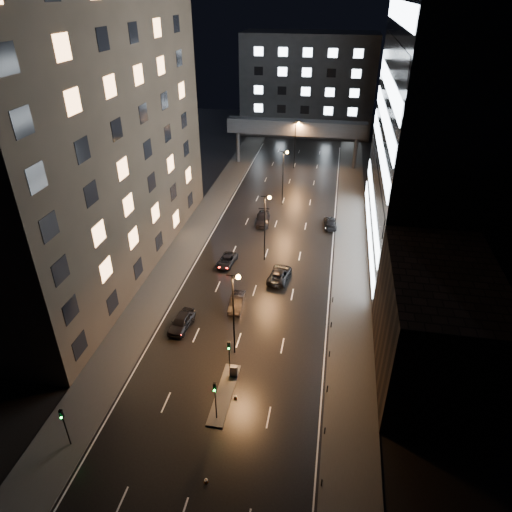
% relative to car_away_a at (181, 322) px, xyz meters
% --- Properties ---
extents(ground, '(160.00, 160.00, 0.00)m').
position_rel_car_away_a_xyz_m(ground, '(7.02, 28.94, -0.83)').
color(ground, black).
rests_on(ground, ground).
extents(sidewalk_left, '(5.00, 110.00, 0.15)m').
position_rel_car_away_a_xyz_m(sidewalk_left, '(-5.48, 23.94, -0.75)').
color(sidewalk_left, '#383533').
rests_on(sidewalk_left, ground).
extents(sidewalk_right, '(5.00, 110.00, 0.15)m').
position_rel_car_away_a_xyz_m(sidewalk_right, '(19.52, 23.94, -0.75)').
color(sidewalk_right, '#383533').
rests_on(sidewalk_right, ground).
extents(building_left, '(15.00, 48.00, 40.00)m').
position_rel_car_away_a_xyz_m(building_left, '(-15.48, 12.94, 19.17)').
color(building_left, '#2D2319').
rests_on(building_left, ground).
extents(building_right_low, '(10.00, 18.00, 12.00)m').
position_rel_car_away_a_xyz_m(building_right_low, '(27.02, -2.06, 5.17)').
color(building_right_low, black).
rests_on(building_right_low, ground).
extents(building_right_glass, '(20.00, 36.00, 45.00)m').
position_rel_car_away_a_xyz_m(building_right_glass, '(32.02, 24.94, 21.67)').
color(building_right_glass, black).
rests_on(building_right_glass, ground).
extents(building_far, '(34.00, 14.00, 25.00)m').
position_rel_car_away_a_xyz_m(building_far, '(7.02, 86.94, 11.67)').
color(building_far, '#333335').
rests_on(building_far, ground).
extents(skybridge, '(30.00, 3.00, 10.00)m').
position_rel_car_away_a_xyz_m(skybridge, '(7.02, 58.94, 7.51)').
color(skybridge, '#333335').
rests_on(skybridge, ground).
extents(median_island, '(1.60, 8.00, 0.15)m').
position_rel_car_away_a_xyz_m(median_island, '(7.32, -9.06, -0.75)').
color(median_island, '#383533').
rests_on(median_island, ground).
extents(traffic_signal_near, '(0.28, 0.34, 4.40)m').
position_rel_car_away_a_xyz_m(traffic_signal_near, '(7.32, -6.57, 2.27)').
color(traffic_signal_near, black).
rests_on(traffic_signal_near, median_island).
extents(traffic_signal_far, '(0.28, 0.34, 4.40)m').
position_rel_car_away_a_xyz_m(traffic_signal_far, '(7.32, -12.07, 2.27)').
color(traffic_signal_far, black).
rests_on(traffic_signal_far, median_island).
extents(traffic_signal_corner, '(0.28, 0.34, 4.40)m').
position_rel_car_away_a_xyz_m(traffic_signal_corner, '(-4.48, -17.07, 2.12)').
color(traffic_signal_corner, black).
rests_on(traffic_signal_corner, ground).
extents(bollard_row, '(0.12, 25.12, 0.90)m').
position_rel_car_away_a_xyz_m(bollard_row, '(17.22, -4.56, -0.38)').
color(bollard_row, black).
rests_on(bollard_row, ground).
extents(streetlight_near, '(1.45, 0.50, 10.15)m').
position_rel_car_away_a_xyz_m(streetlight_near, '(7.19, -3.06, 5.67)').
color(streetlight_near, black).
rests_on(streetlight_near, ground).
extents(streetlight_mid_a, '(1.45, 0.50, 10.15)m').
position_rel_car_away_a_xyz_m(streetlight_mid_a, '(7.19, 16.94, 5.67)').
color(streetlight_mid_a, black).
rests_on(streetlight_mid_a, ground).
extents(streetlight_mid_b, '(1.45, 0.50, 10.15)m').
position_rel_car_away_a_xyz_m(streetlight_mid_b, '(7.19, 36.94, 5.67)').
color(streetlight_mid_b, black).
rests_on(streetlight_mid_b, ground).
extents(streetlight_far, '(1.45, 0.50, 10.15)m').
position_rel_car_away_a_xyz_m(streetlight_far, '(7.19, 56.94, 5.67)').
color(streetlight_far, black).
rests_on(streetlight_far, ground).
extents(car_away_a, '(2.41, 5.01, 1.65)m').
position_rel_car_away_a_xyz_m(car_away_a, '(0.00, 0.00, 0.00)').
color(car_away_a, black).
rests_on(car_away_a, ground).
extents(car_away_b, '(1.76, 4.62, 1.50)m').
position_rel_car_away_a_xyz_m(car_away_b, '(5.52, 4.95, -0.07)').
color(car_away_b, black).
rests_on(car_away_b, ground).
extents(car_away_c, '(2.67, 4.86, 1.29)m').
position_rel_car_away_a_xyz_m(car_away_c, '(1.88, 14.70, -0.18)').
color(car_away_c, black).
rests_on(car_away_c, ground).
extents(car_away_d, '(2.74, 5.67, 1.59)m').
position_rel_car_away_a_xyz_m(car_away_d, '(4.80, 28.84, -0.03)').
color(car_away_d, black).
rests_on(car_away_d, ground).
extents(car_toward_a, '(3.14, 5.75, 1.53)m').
position_rel_car_away_a_xyz_m(car_toward_a, '(9.88, 12.28, -0.06)').
color(car_toward_a, black).
rests_on(car_toward_a, ground).
extents(car_toward_b, '(2.45, 5.13, 1.44)m').
position_rel_car_away_a_xyz_m(car_toward_b, '(16.02, 29.49, -0.10)').
color(car_toward_b, black).
rests_on(car_toward_b, ground).
extents(utility_cabinet, '(0.74, 0.49, 1.26)m').
position_rel_car_away_a_xyz_m(utility_cabinet, '(7.72, -6.59, -0.05)').
color(utility_cabinet, '#464649').
rests_on(utility_cabinet, median_island).
extents(cone_a, '(0.40, 0.40, 0.53)m').
position_rel_car_away_a_xyz_m(cone_a, '(8.50, -9.44, -0.56)').
color(cone_a, '#F3590C').
rests_on(cone_a, ground).
extents(cone_b, '(0.43, 0.43, 0.44)m').
position_rel_car_away_a_xyz_m(cone_b, '(8.06, -18.32, -0.60)').
color(cone_b, orange).
rests_on(cone_b, ground).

